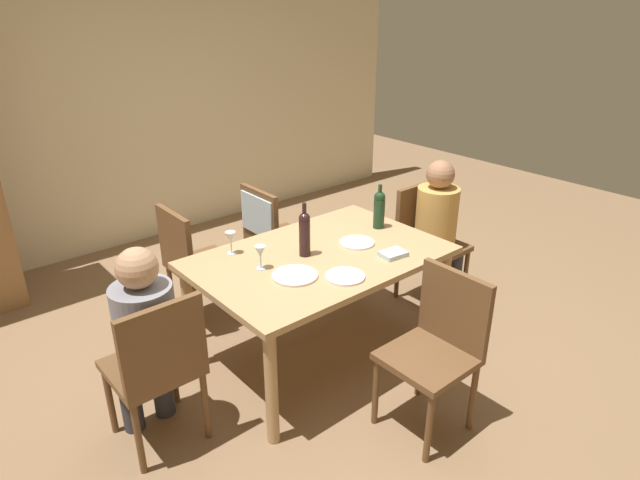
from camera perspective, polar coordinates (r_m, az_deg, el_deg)
name	(u,v)px	position (r m, az deg, el deg)	size (l,w,h in m)	color
ground_plane	(320,354)	(3.85, 0.00, -11.76)	(10.00, 10.00, 0.00)	#846647
rear_room_partition	(132,102)	(5.56, -19.01, 13.45)	(6.40, 0.12, 2.70)	beige
dining_table	(320,267)	(3.50, 0.00, -2.80)	(1.58, 1.04, 0.76)	tan
chair_right_end	(426,235)	(4.38, 10.96, 0.50)	(0.44, 0.44, 0.92)	brown
chair_left_end	(158,363)	(2.99, -16.58, -12.20)	(0.44, 0.44, 0.92)	brown
chair_far_right	(268,227)	(4.31, -5.41, 1.31)	(0.46, 0.44, 0.92)	brown
chair_far_left	(192,259)	(4.02, -13.20, -1.92)	(0.44, 0.44, 0.92)	brown
chair_near	(439,341)	(3.10, 12.28, -10.27)	(0.44, 0.44, 0.92)	brown
person_woman_host	(439,224)	(4.27, 12.27, 1.67)	(0.32, 0.36, 1.16)	#33333D
person_man_bearded	(145,332)	(3.00, -17.80, -9.15)	(0.31, 0.36, 1.15)	#33333D
wine_bottle_tall_green	(379,208)	(3.83, 6.19, 3.29)	(0.08, 0.08, 0.32)	#19381E
wine_bottle_dark_red	(305,233)	(3.39, -1.62, 0.78)	(0.07, 0.07, 0.35)	black
wine_glass_near_left	(231,238)	(3.47, -9.30, 0.19)	(0.07, 0.07, 0.15)	silver
wine_glass_centre	(260,253)	(3.25, -6.25, -1.32)	(0.07, 0.07, 0.15)	silver
dinner_plate_host	(345,276)	(3.18, 2.63, -3.81)	(0.23, 0.23, 0.01)	white
dinner_plate_guest_left	(295,276)	(3.19, -2.63, -3.72)	(0.27, 0.27, 0.01)	silver
dinner_plate_guest_right	(357,243)	(3.62, 3.88, -0.27)	(0.23, 0.23, 0.01)	white
folded_napkin	(393,254)	(3.46, 7.65, -1.44)	(0.16, 0.12, 0.03)	#ADC6D6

